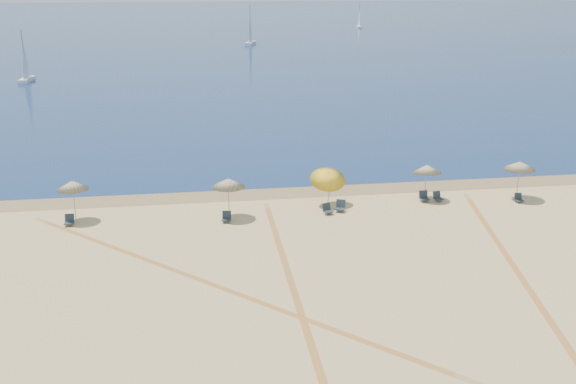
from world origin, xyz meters
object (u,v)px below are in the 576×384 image
object	(u,v)px
chair_3	(227,217)
sailboat_1	(250,33)
chair_4	(327,209)
chair_5	(340,206)
chair_8	(519,198)
sailboat_0	(25,66)
umbrella_3	(328,176)
chair_2	(69,221)
umbrella_1	(73,185)
umbrella_2	(228,183)
umbrella_4	(427,169)
chair_7	(438,197)
umbrella_5	(520,166)
chair_6	(424,197)
sailboat_2	(359,20)

from	to	relation	value
chair_3	sailboat_1	xyz separation A→B (m)	(12.70, 114.09, 2.32)
chair_4	chair_5	xyz separation A→B (m)	(0.93, 0.37, 0.03)
chair_8	sailboat_0	bearing A→B (deg)	128.31
umbrella_3	chair_4	bearing A→B (deg)	-102.37
chair_2	chair_4	xyz separation A→B (m)	(15.95, -0.36, 0.00)
umbrella_1	umbrella_2	bearing A→B (deg)	-5.34
umbrella_3	umbrella_4	distance (m)	6.83
chair_2	umbrella_1	bearing A→B (deg)	74.35
umbrella_2	chair_7	world-z (taller)	umbrella_2
chair_7	umbrella_5	bearing A→B (deg)	-13.39
umbrella_2	chair_3	bearing A→B (deg)	-104.70
sailboat_1	umbrella_3	bearing A→B (deg)	-77.00
umbrella_3	chair_7	xyz separation A→B (m)	(7.49, -0.39, -1.66)
umbrella_3	chair_7	distance (m)	7.68
umbrella_5	chair_2	world-z (taller)	umbrella_5
umbrella_4	umbrella_5	world-z (taller)	umbrella_5
sailboat_0	chair_7	bearing A→B (deg)	-55.16
umbrella_3	chair_2	distance (m)	16.47
chair_8	chair_6	bearing A→B (deg)	172.15
chair_6	umbrella_2	bearing A→B (deg)	-176.50
umbrella_2	chair_5	distance (m)	7.43
umbrella_3	sailboat_0	xyz separation A→B (m)	(-31.78, 60.71, 0.28)
chair_7	chair_5	bearing A→B (deg)	176.82
umbrella_1	chair_6	world-z (taller)	umbrella_1
chair_4	chair_8	size ratio (longest dim) A/B	1.27
chair_2	sailboat_0	bearing A→B (deg)	105.26
sailboat_1	sailboat_2	distance (m)	61.74
umbrella_4	sailboat_2	xyz separation A→B (m)	(36.89, 160.42, 0.01)
umbrella_3	chair_4	size ratio (longest dim) A/B	3.54
chair_8	sailboat_2	size ratio (longest dim) A/B	0.09
umbrella_5	chair_7	bearing A→B (deg)	177.76
chair_7	sailboat_2	world-z (taller)	sailboat_2
umbrella_3	sailboat_1	world-z (taller)	sailboat_1
chair_4	sailboat_1	xyz separation A→B (m)	(6.24, 113.58, 2.32)
chair_3	sailboat_1	world-z (taller)	sailboat_1
chair_7	umbrella_1	bearing A→B (deg)	169.20
umbrella_5	chair_8	size ratio (longest dim) A/B	4.35
chair_3	chair_4	bearing A→B (deg)	14.09
chair_8	sailboat_2	world-z (taller)	sailboat_2
umbrella_5	sailboat_0	xyz separation A→B (m)	(-44.82, 61.31, -0.08)
chair_2	chair_8	xyz separation A→B (m)	(29.11, -0.05, -0.03)
umbrella_4	chair_3	world-z (taller)	umbrella_4
umbrella_4	sailboat_0	bearing A→B (deg)	122.54
umbrella_1	umbrella_5	xyz separation A→B (m)	(29.11, -0.07, 0.03)
chair_5	sailboat_1	bearing A→B (deg)	110.06
umbrella_1	chair_4	distance (m)	15.86
umbrella_1	chair_3	bearing A→B (deg)	-10.45
umbrella_4	chair_2	xyz separation A→B (m)	(-23.15, -1.58, -1.82)
umbrella_2	sailboat_0	distance (m)	67.02
chair_3	chair_7	distance (m)	14.44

